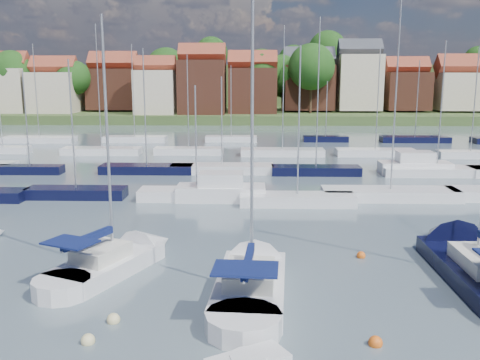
{
  "coord_description": "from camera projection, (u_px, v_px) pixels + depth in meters",
  "views": [
    {
      "loc": [
        -2.73,
        -21.34,
        9.91
      ],
      "look_at": [
        -3.65,
        14.0,
        2.85
      ],
      "focal_mm": 40.0,
      "sensor_mm": 36.0,
      "label": 1
    }
  ],
  "objects": [
    {
      "name": "ground",
      "position": [
        277.0,
        160.0,
        62.01
      ],
      "size": [
        260.0,
        260.0,
        0.0
      ],
      "primitive_type": "plane",
      "color": "#4D5E69",
      "rests_on": "ground"
    },
    {
      "name": "sailboat_left",
      "position": [
        121.0,
        260.0,
        27.88
      ],
      "size": [
        6.53,
        10.25,
        13.72
      ],
      "rotation": [
        0.0,
        0.0,
        1.15
      ],
      "color": "silver",
      "rests_on": "ground"
    },
    {
      "name": "sailboat_centre",
      "position": [
        253.0,
        277.0,
        25.58
      ],
      "size": [
        3.83,
        11.71,
        15.66
      ],
      "rotation": [
        0.0,
        0.0,
        1.5
      ],
      "color": "silver",
      "rests_on": "ground"
    },
    {
      "name": "sailboat_navy",
      "position": [
        465.0,
        259.0,
        28.1
      ],
      "size": [
        3.76,
        13.97,
        19.21
      ],
      "rotation": [
        0.0,
        0.0,
        1.58
      ],
      "color": "black",
      "rests_on": "ground"
    },
    {
      "name": "buoy_b",
      "position": [
        88.0,
        343.0,
        19.99
      ],
      "size": [
        0.53,
        0.53,
        0.53
      ],
      "primitive_type": "sphere",
      "color": "beige",
      "rests_on": "ground"
    },
    {
      "name": "buoy_c",
      "position": [
        243.0,
        309.0,
        22.86
      ],
      "size": [
        0.51,
        0.51,
        0.51
      ],
      "primitive_type": "sphere",
      "color": "beige",
      "rests_on": "ground"
    },
    {
      "name": "buoy_d",
      "position": [
        375.0,
        345.0,
        19.83
      ],
      "size": [
        0.53,
        0.53,
        0.53
      ],
      "primitive_type": "sphere",
      "color": "#D85914",
      "rests_on": "ground"
    },
    {
      "name": "buoy_e",
      "position": [
        361.0,
        257.0,
        29.31
      ],
      "size": [
        0.49,
        0.49,
        0.49
      ],
      "primitive_type": "sphere",
      "color": "#D85914",
      "rests_on": "ground"
    },
    {
      "name": "buoy_g",
      "position": [
        114.0,
        322.0,
        21.69
      ],
      "size": [
        0.55,
        0.55,
        0.55
      ],
      "primitive_type": "sphere",
      "color": "beige",
      "rests_on": "ground"
    },
    {
      "name": "marina_field",
      "position": [
        297.0,
        164.0,
        57.12
      ],
      "size": [
        79.62,
        41.41,
        15.93
      ],
      "color": "silver",
      "rests_on": "ground"
    },
    {
      "name": "far_shore_town",
      "position": [
        271.0,
        92.0,
        151.89
      ],
      "size": [
        212.46,
        90.0,
        22.27
      ],
      "color": "#3E562B",
      "rests_on": "ground"
    }
  ]
}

